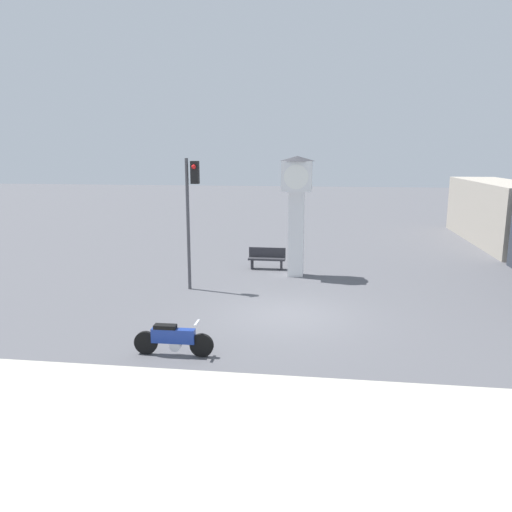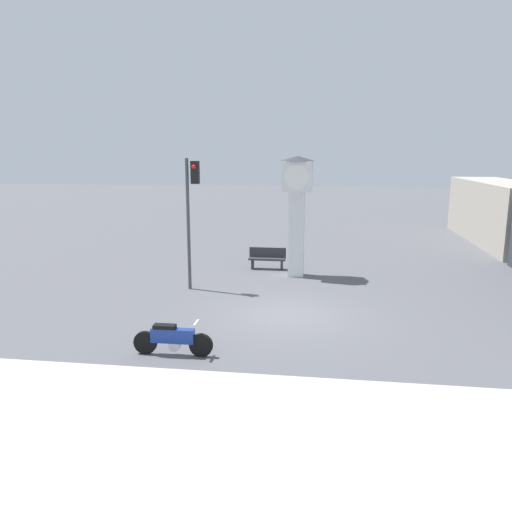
% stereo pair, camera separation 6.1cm
% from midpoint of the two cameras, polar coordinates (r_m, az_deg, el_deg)
% --- Properties ---
extents(ground_plane, '(120.00, 120.00, 0.00)m').
position_cam_midpoint_polar(ground_plane, '(15.74, 3.56, -6.72)').
color(ground_plane, '#56565B').
extents(sidewalk_strip, '(36.00, 6.00, 0.10)m').
position_cam_midpoint_polar(sidewalk_strip, '(8.91, -0.28, -21.89)').
color(sidewalk_strip, '#BCB7A8').
rests_on(sidewalk_strip, ground_plane).
extents(motorcycle, '(2.03, 0.44, 0.89)m').
position_cam_midpoint_polar(motorcycle, '(12.76, -9.58, -9.33)').
color(motorcycle, black).
rests_on(motorcycle, ground_plane).
extents(clock_tower, '(1.42, 1.42, 4.85)m').
position_cam_midpoint_polar(clock_tower, '(20.13, 4.59, 6.72)').
color(clock_tower, white).
rests_on(clock_tower, ground_plane).
extents(traffic_light, '(0.50, 0.35, 4.79)m').
position_cam_midpoint_polar(traffic_light, '(18.14, -7.52, 6.22)').
color(traffic_light, '#47474C').
rests_on(traffic_light, ground_plane).
extents(bench, '(1.60, 0.44, 0.92)m').
position_cam_midpoint_polar(bench, '(21.67, 1.17, -0.20)').
color(bench, '#2D2D33').
rests_on(bench, ground_plane).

